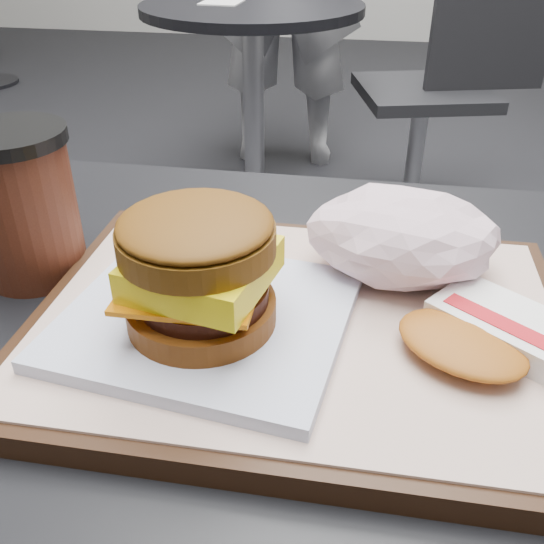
{
  "coord_description": "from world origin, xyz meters",
  "views": [
    {
      "loc": [
        0.05,
        -0.34,
        1.05
      ],
      "look_at": [
        -0.01,
        -0.01,
        0.83
      ],
      "focal_mm": 40.0,
      "sensor_mm": 36.0,
      "label": 1
    }
  ],
  "objects_px": {
    "neighbor_table": "(253,69)",
    "hash_brown": "(485,332)",
    "serving_tray": "(298,326)",
    "coffee_cup": "(23,203)",
    "breakfast_sandwich": "(201,282)",
    "crumpled_wrapper": "(403,236)",
    "neighbor_chair": "(446,78)",
    "customer_table": "(281,505)"
  },
  "relations": [
    {
      "from": "customer_table",
      "to": "serving_tray",
      "type": "distance_m",
      "value": 0.2
    },
    {
      "from": "breakfast_sandwich",
      "to": "coffee_cup",
      "type": "bearing_deg",
      "value": 154.8
    },
    {
      "from": "serving_tray",
      "to": "breakfast_sandwich",
      "type": "bearing_deg",
      "value": -155.36
    },
    {
      "from": "serving_tray",
      "to": "neighbor_table",
      "type": "height_order",
      "value": "serving_tray"
    },
    {
      "from": "coffee_cup",
      "to": "breakfast_sandwich",
      "type": "bearing_deg",
      "value": -25.2
    },
    {
      "from": "coffee_cup",
      "to": "neighbor_chair",
      "type": "bearing_deg",
      "value": 73.91
    },
    {
      "from": "hash_brown",
      "to": "crumpled_wrapper",
      "type": "distance_m",
      "value": 0.1
    },
    {
      "from": "customer_table",
      "to": "coffee_cup",
      "type": "height_order",
      "value": "coffee_cup"
    },
    {
      "from": "coffee_cup",
      "to": "neighbor_chair",
      "type": "xyz_separation_m",
      "value": [
        0.5,
        1.74,
        -0.32
      ]
    },
    {
      "from": "coffee_cup",
      "to": "neighbor_table",
      "type": "relative_size",
      "value": 0.17
    },
    {
      "from": "coffee_cup",
      "to": "neighbor_table",
      "type": "distance_m",
      "value": 1.62
    },
    {
      "from": "crumpled_wrapper",
      "to": "neighbor_table",
      "type": "height_order",
      "value": "crumpled_wrapper"
    },
    {
      "from": "customer_table",
      "to": "neighbor_chair",
      "type": "distance_m",
      "value": 1.82
    },
    {
      "from": "breakfast_sandwich",
      "to": "neighbor_chair",
      "type": "bearing_deg",
      "value": 79.62
    },
    {
      "from": "serving_tray",
      "to": "neighbor_chair",
      "type": "bearing_deg",
      "value": 81.36
    },
    {
      "from": "serving_tray",
      "to": "hash_brown",
      "type": "height_order",
      "value": "hash_brown"
    },
    {
      "from": "serving_tray",
      "to": "coffee_cup",
      "type": "relative_size",
      "value": 3.03
    },
    {
      "from": "customer_table",
      "to": "breakfast_sandwich",
      "type": "height_order",
      "value": "breakfast_sandwich"
    },
    {
      "from": "customer_table",
      "to": "crumpled_wrapper",
      "type": "bearing_deg",
      "value": 43.99
    },
    {
      "from": "crumpled_wrapper",
      "to": "neighbor_table",
      "type": "bearing_deg",
      "value": 105.32
    },
    {
      "from": "hash_brown",
      "to": "neighbor_chair",
      "type": "height_order",
      "value": "neighbor_chair"
    },
    {
      "from": "neighbor_chair",
      "to": "customer_table",
      "type": "bearing_deg",
      "value": -98.9
    },
    {
      "from": "breakfast_sandwich",
      "to": "hash_brown",
      "type": "xyz_separation_m",
      "value": [
        0.19,
        0.01,
        -0.03
      ]
    },
    {
      "from": "customer_table",
      "to": "serving_tray",
      "type": "xyz_separation_m",
      "value": [
        0.01,
        0.01,
        0.2
      ]
    },
    {
      "from": "neighbor_table",
      "to": "hash_brown",
      "type": "bearing_deg",
      "value": -73.68
    },
    {
      "from": "serving_tray",
      "to": "coffee_cup",
      "type": "height_order",
      "value": "coffee_cup"
    },
    {
      "from": "crumpled_wrapper",
      "to": "neighbor_chair",
      "type": "distance_m",
      "value": 1.76
    },
    {
      "from": "breakfast_sandwich",
      "to": "neighbor_table",
      "type": "distance_m",
      "value": 1.72
    },
    {
      "from": "serving_tray",
      "to": "coffee_cup",
      "type": "distance_m",
      "value": 0.24
    },
    {
      "from": "crumpled_wrapper",
      "to": "coffee_cup",
      "type": "distance_m",
      "value": 0.3
    },
    {
      "from": "crumpled_wrapper",
      "to": "coffee_cup",
      "type": "relative_size",
      "value": 1.16
    },
    {
      "from": "serving_tray",
      "to": "hash_brown",
      "type": "bearing_deg",
      "value": -6.17
    },
    {
      "from": "customer_table",
      "to": "coffee_cup",
      "type": "distance_m",
      "value": 0.34
    },
    {
      "from": "hash_brown",
      "to": "neighbor_chair",
      "type": "bearing_deg",
      "value": 85.34
    },
    {
      "from": "coffee_cup",
      "to": "neighbor_table",
      "type": "height_order",
      "value": "coffee_cup"
    },
    {
      "from": "customer_table",
      "to": "neighbor_table",
      "type": "bearing_deg",
      "value": 101.98
    },
    {
      "from": "serving_tray",
      "to": "crumpled_wrapper",
      "type": "bearing_deg",
      "value": 44.79
    },
    {
      "from": "customer_table",
      "to": "neighbor_chair",
      "type": "bearing_deg",
      "value": 81.1
    },
    {
      "from": "crumpled_wrapper",
      "to": "customer_table",
      "type": "bearing_deg",
      "value": -136.01
    },
    {
      "from": "serving_tray",
      "to": "hash_brown",
      "type": "relative_size",
      "value": 2.81
    },
    {
      "from": "hash_brown",
      "to": "coffee_cup",
      "type": "bearing_deg",
      "value": 169.65
    },
    {
      "from": "neighbor_table",
      "to": "crumpled_wrapper",
      "type": "bearing_deg",
      "value": -74.68
    }
  ]
}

